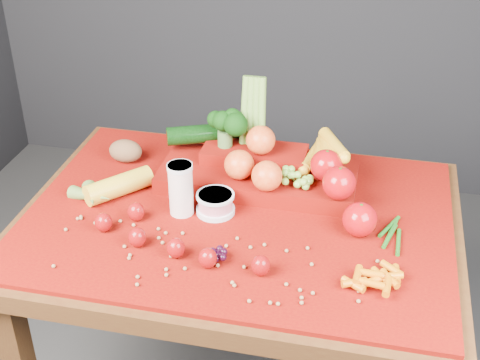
% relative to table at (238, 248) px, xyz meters
% --- Properties ---
extents(table, '(1.10, 0.80, 0.75)m').
position_rel_table_xyz_m(table, '(0.00, 0.00, 0.00)').
color(table, '#36180C').
rests_on(table, ground).
extents(red_cloth, '(1.05, 0.75, 0.01)m').
position_rel_table_xyz_m(red_cloth, '(0.00, 0.00, 0.10)').
color(red_cloth, '#710E03').
rests_on(red_cloth, table).
extents(milk_glass, '(0.06, 0.06, 0.14)m').
position_rel_table_xyz_m(milk_glass, '(-0.14, -0.02, 0.18)').
color(milk_glass, beige).
rests_on(milk_glass, red_cloth).
extents(yogurt_bowl, '(0.10, 0.10, 0.05)m').
position_rel_table_xyz_m(yogurt_bowl, '(-0.06, -0.00, 0.14)').
color(yogurt_bowl, silver).
rests_on(yogurt_bowl, red_cloth).
extents(strawberry_scatter, '(0.44, 0.18, 0.05)m').
position_rel_table_xyz_m(strawberry_scatter, '(-0.13, -0.17, 0.13)').
color(strawberry_scatter, maroon).
rests_on(strawberry_scatter, red_cloth).
extents(dark_grape_cluster, '(0.06, 0.05, 0.03)m').
position_rel_table_xyz_m(dark_grape_cluster, '(-0.01, -0.19, 0.12)').
color(dark_grape_cluster, black).
rests_on(dark_grape_cluster, red_cloth).
extents(soybean_scatter, '(0.84, 0.24, 0.01)m').
position_rel_table_xyz_m(soybean_scatter, '(0.00, -0.20, 0.11)').
color(soybean_scatter, olive).
rests_on(soybean_scatter, red_cloth).
extents(corn_ear, '(0.26, 0.26, 0.06)m').
position_rel_table_xyz_m(corn_ear, '(-0.36, -0.01, 0.13)').
color(corn_ear, gold).
rests_on(corn_ear, red_cloth).
extents(potato, '(0.10, 0.07, 0.07)m').
position_rel_table_xyz_m(potato, '(-0.37, 0.19, 0.14)').
color(potato, brown).
rests_on(potato, red_cloth).
extents(baby_carrot_pile, '(0.17, 0.18, 0.03)m').
position_rel_table_xyz_m(baby_carrot_pile, '(0.35, -0.20, 0.12)').
color(baby_carrot_pile, '#C96307').
rests_on(baby_carrot_pile, red_cloth).
extents(green_bean_pile, '(0.14, 0.12, 0.01)m').
position_rel_table_xyz_m(green_bean_pile, '(0.38, -0.01, 0.11)').
color(green_bean_pile, '#195D15').
rests_on(green_bean_pile, red_cloth).
extents(produce_mound, '(0.60, 0.37, 0.27)m').
position_rel_table_xyz_m(produce_mound, '(0.05, 0.15, 0.17)').
color(produce_mound, '#710E03').
rests_on(produce_mound, red_cloth).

